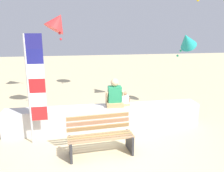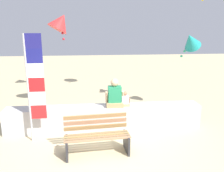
# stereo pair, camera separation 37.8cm
# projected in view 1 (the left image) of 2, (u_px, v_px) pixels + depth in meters

# --- Properties ---
(ground_plane) EXTENTS (40.00, 40.00, 0.00)m
(ground_plane) POSITION_uv_depth(u_px,v_px,m) (111.00, 150.00, 5.71)
(ground_plane) COLOR #CDBC8E
(seawall_ledge) EXTENTS (5.66, 0.55, 0.70)m
(seawall_ledge) POSITION_uv_depth(u_px,v_px,m) (104.00, 118.00, 6.84)
(seawall_ledge) COLOR beige
(seawall_ledge) RESTS_ON ground
(park_bench) EXTENTS (1.58, 0.72, 0.88)m
(park_bench) POSITION_uv_depth(u_px,v_px,m) (100.00, 137.00, 5.52)
(park_bench) COLOR #A47D59
(park_bench) RESTS_ON ground
(person_adult) EXTENTS (0.54, 0.40, 0.82)m
(person_adult) POSITION_uv_depth(u_px,v_px,m) (115.00, 95.00, 6.70)
(person_adult) COLOR tan
(person_adult) RESTS_ON seawall_ledge
(person_child) EXTENTS (0.28, 0.21, 0.44)m
(person_child) POSITION_uv_depth(u_px,v_px,m) (125.00, 100.00, 6.79)
(person_child) COLOR tan
(person_child) RESTS_ON seawall_ledge
(flag_banner) EXTENTS (0.44, 0.05, 2.80)m
(flag_banner) POSITION_uv_depth(u_px,v_px,m) (34.00, 83.00, 5.72)
(flag_banner) COLOR #B7B7BC
(flag_banner) RESTS_ON ground
(kite_teal) EXTENTS (0.92, 0.90, 0.96)m
(kite_teal) POSITION_uv_depth(u_px,v_px,m) (187.00, 40.00, 7.83)
(kite_teal) COLOR teal
(kite_red) EXTENTS (1.04, 0.93, 0.99)m
(kite_red) POSITION_uv_depth(u_px,v_px,m) (57.00, 22.00, 7.59)
(kite_red) COLOR red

